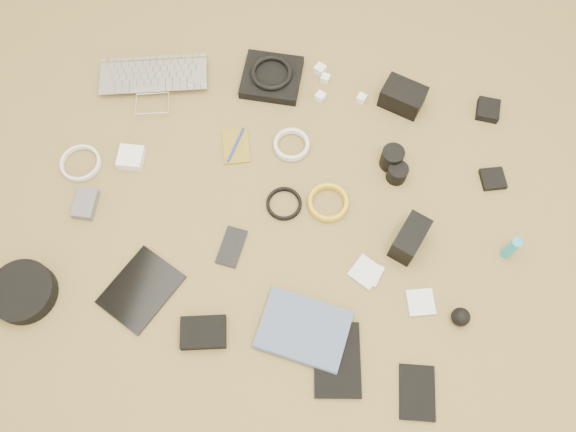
% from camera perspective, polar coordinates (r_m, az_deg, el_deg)
% --- Properties ---
extents(laptop, '(0.42, 0.35, 0.03)m').
position_cam_1_polar(laptop, '(1.96, -13.49, 12.44)').
color(laptop, '#B9B9BD').
rests_on(laptop, ground).
extents(headphone_pouch, '(0.21, 0.20, 0.03)m').
position_cam_1_polar(headphone_pouch, '(1.93, -1.67, 13.89)').
color(headphone_pouch, black).
rests_on(headphone_pouch, ground).
extents(headphones, '(0.16, 0.16, 0.02)m').
position_cam_1_polar(headphones, '(1.91, -1.69, 14.36)').
color(headphones, black).
rests_on(headphones, headphone_pouch).
extents(charger_a, '(0.04, 0.04, 0.03)m').
position_cam_1_polar(charger_a, '(1.96, 3.28, 14.62)').
color(charger_a, white).
rests_on(charger_a, ground).
extents(charger_b, '(0.03, 0.03, 0.03)m').
position_cam_1_polar(charger_b, '(1.94, 3.81, 13.77)').
color(charger_b, white).
rests_on(charger_b, ground).
extents(charger_c, '(0.03, 0.03, 0.03)m').
position_cam_1_polar(charger_c, '(1.91, 7.48, 11.76)').
color(charger_c, white).
rests_on(charger_c, ground).
extents(charger_d, '(0.04, 0.04, 0.03)m').
position_cam_1_polar(charger_d, '(1.90, 3.31, 11.99)').
color(charger_d, white).
rests_on(charger_d, ground).
extents(dslr_camera, '(0.15, 0.12, 0.08)m').
position_cam_1_polar(dslr_camera, '(1.90, 11.57, 11.79)').
color(dslr_camera, black).
rests_on(dslr_camera, ground).
extents(lens_pouch, '(0.07, 0.08, 0.03)m').
position_cam_1_polar(lens_pouch, '(1.98, 19.65, 10.13)').
color(lens_pouch, black).
rests_on(lens_pouch, ground).
extents(notebook_olive, '(0.12, 0.15, 0.01)m').
position_cam_1_polar(notebook_olive, '(1.81, -5.30, 7.13)').
color(notebook_olive, olive).
rests_on(notebook_olive, ground).
extents(pen_blue, '(0.02, 0.13, 0.01)m').
position_cam_1_polar(pen_blue, '(1.81, -5.32, 7.25)').
color(pen_blue, '#152CAF').
rests_on(pen_blue, notebook_olive).
extents(cable_white_a, '(0.13, 0.13, 0.01)m').
position_cam_1_polar(cable_white_a, '(1.80, 0.35, 7.16)').
color(cable_white_a, silver).
rests_on(cable_white_a, ground).
extents(lens_a, '(0.09, 0.09, 0.07)m').
position_cam_1_polar(lens_a, '(1.77, 10.50, 5.81)').
color(lens_a, black).
rests_on(lens_a, ground).
extents(lens_b, '(0.06, 0.06, 0.06)m').
position_cam_1_polar(lens_b, '(1.76, 11.04, 4.31)').
color(lens_b, black).
rests_on(lens_b, ground).
extents(card_reader, '(0.09, 0.09, 0.02)m').
position_cam_1_polar(card_reader, '(1.86, 20.09, 3.56)').
color(card_reader, black).
rests_on(card_reader, ground).
extents(power_brick, '(0.09, 0.09, 0.03)m').
position_cam_1_polar(power_brick, '(1.84, -15.66, 5.73)').
color(power_brick, white).
rests_on(power_brick, ground).
extents(cable_white_b, '(0.17, 0.17, 0.01)m').
position_cam_1_polar(cable_white_b, '(1.89, -20.27, 5.00)').
color(cable_white_b, silver).
rests_on(cable_white_b, ground).
extents(cable_black, '(0.12, 0.12, 0.01)m').
position_cam_1_polar(cable_black, '(1.71, -0.41, 1.20)').
color(cable_black, black).
rests_on(cable_black, ground).
extents(cable_yellow, '(0.13, 0.13, 0.01)m').
position_cam_1_polar(cable_yellow, '(1.71, 4.08, 1.29)').
color(cable_yellow, gold).
rests_on(cable_yellow, ground).
extents(flash, '(0.10, 0.14, 0.10)m').
position_cam_1_polar(flash, '(1.66, 12.26, -2.25)').
color(flash, black).
rests_on(flash, ground).
extents(lens_cleaner, '(0.03, 0.03, 0.10)m').
position_cam_1_polar(lens_cleaner, '(1.73, 21.72, -3.05)').
color(lens_cleaner, '#1B9CB3').
rests_on(lens_cleaner, ground).
extents(battery_charger, '(0.07, 0.10, 0.03)m').
position_cam_1_polar(battery_charger, '(1.81, -19.88, 1.19)').
color(battery_charger, '#56565B').
rests_on(battery_charger, ground).
extents(tablet, '(0.23, 0.26, 0.01)m').
position_cam_1_polar(tablet, '(1.68, -14.70, -7.23)').
color(tablet, black).
rests_on(tablet, ground).
extents(phone, '(0.07, 0.12, 0.01)m').
position_cam_1_polar(phone, '(1.67, -5.74, -3.14)').
color(phone, black).
rests_on(phone, ground).
extents(filter_case_left, '(0.10, 0.10, 0.01)m').
position_cam_1_polar(filter_case_left, '(1.65, 7.90, -5.67)').
color(filter_case_left, silver).
rests_on(filter_case_left, ground).
extents(filter_case_mid, '(0.08, 0.08, 0.01)m').
position_cam_1_polar(filter_case_mid, '(1.65, 8.25, -5.73)').
color(filter_case_mid, silver).
rests_on(filter_case_mid, ground).
extents(filter_case_right, '(0.10, 0.10, 0.01)m').
position_cam_1_polar(filter_case_right, '(1.66, 13.33, -8.54)').
color(filter_case_right, silver).
rests_on(filter_case_right, ground).
extents(air_blower, '(0.07, 0.07, 0.05)m').
position_cam_1_polar(air_blower, '(1.65, 17.14, -9.77)').
color(air_blower, black).
rests_on(air_blower, ground).
extents(headphone_case, '(0.20, 0.20, 0.05)m').
position_cam_1_polar(headphone_case, '(1.77, -25.31, -6.99)').
color(headphone_case, black).
rests_on(headphone_case, ground).
extents(drive_case, '(0.15, 0.12, 0.03)m').
position_cam_1_polar(drive_case, '(1.60, -8.59, -11.62)').
color(drive_case, black).
rests_on(drive_case, ground).
extents(paperback, '(0.25, 0.19, 0.02)m').
position_cam_1_polar(paperback, '(1.57, 0.60, -14.52)').
color(paperback, '#455575').
rests_on(paperback, ground).
extents(notebook_black_a, '(0.17, 0.23, 0.01)m').
position_cam_1_polar(notebook_black_a, '(1.58, 5.02, -14.33)').
color(notebook_black_a, black).
rests_on(notebook_black_a, ground).
extents(notebook_black_b, '(0.12, 0.16, 0.01)m').
position_cam_1_polar(notebook_black_b, '(1.61, 12.98, -17.06)').
color(notebook_black_b, black).
rests_on(notebook_black_b, ground).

